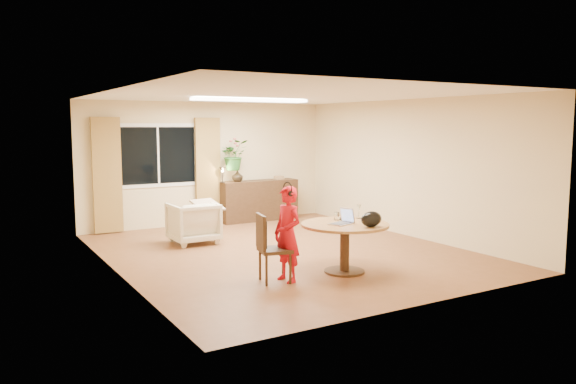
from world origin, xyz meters
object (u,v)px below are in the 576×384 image
object	(u,v)px
dining_chair	(275,248)
armchair	(193,223)
dining_table	(345,234)
child	(288,234)
sideboard	(259,200)

from	to	relation	value
dining_chair	armchair	size ratio (longest dim) A/B	1.14
dining_table	armchair	size ratio (longest dim) A/B	1.54
dining_table	dining_chair	xyz separation A→B (m)	(-1.11, 0.08, -0.10)
child	armchair	distance (m)	3.02
sideboard	dining_chair	bearing A→B (deg)	-115.07
dining_chair	sideboard	distance (m)	4.98
dining_table	armchair	xyz separation A→B (m)	(-1.14, 3.03, -0.19)
dining_chair	armchair	distance (m)	2.95
dining_table	armchair	distance (m)	3.24
armchair	sideboard	world-z (taller)	sideboard
armchair	sideboard	xyz separation A→B (m)	(2.14, 1.56, 0.08)
dining_chair	child	bearing A→B (deg)	-4.29
armchair	sideboard	size ratio (longest dim) A/B	0.46
armchair	sideboard	distance (m)	2.65
armchair	dining_chair	bearing A→B (deg)	90.17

